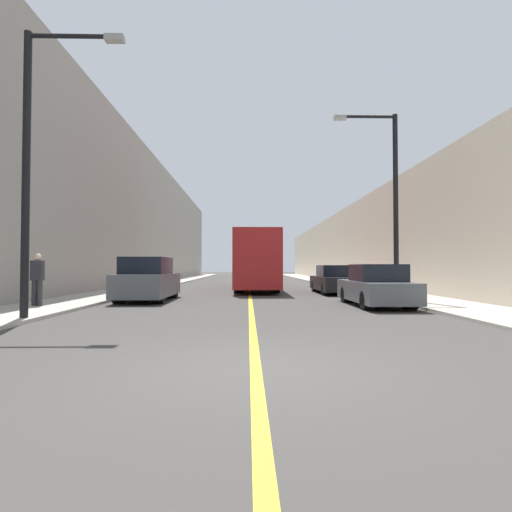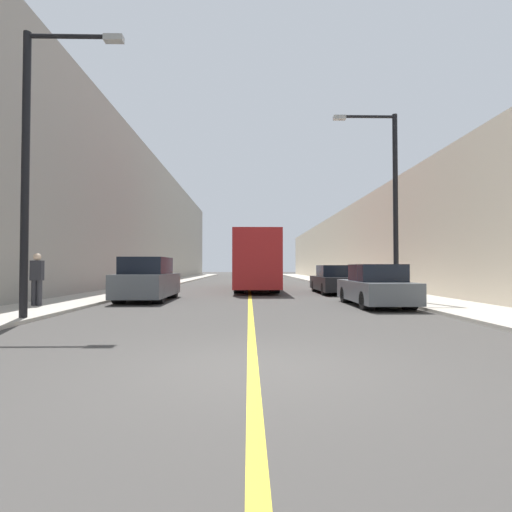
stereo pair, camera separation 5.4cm
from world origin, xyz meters
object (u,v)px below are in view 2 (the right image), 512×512
Objects in this scene: street_lamp_right at (390,193)px; street_lamp_left at (34,153)px; car_right_near at (376,287)px; pedestrian at (37,278)px; parked_suv_left at (148,281)px; bus at (255,261)px; car_right_mid at (334,281)px.

street_lamp_left is at bearing -154.01° from street_lamp_right.
car_right_near is 2.47× the size of pedestrian.
pedestrian is at bearing 116.15° from street_lamp_left.
parked_suv_left is 7.26m from street_lamp_left.
street_lamp_right is 4.25× the size of pedestrian.
bus is 1.57× the size of street_lamp_right.
street_lamp_right reaches higher than parked_suv_left.
parked_suv_left is 0.59× the size of street_lamp_right.
street_lamp_right reaches higher than car_right_near.
bus is at bearing 56.03° from pedestrian.
street_lamp_right is at bearing 55.89° from car_right_near.
car_right_near is (4.13, -10.66, -1.10)m from bus.
parked_suv_left is at bearing 164.74° from car_right_near.
street_lamp_right is at bearing 10.24° from pedestrian.
car_right_mid is (4.10, -3.88, -1.10)m from bus.
street_lamp_right reaches higher than car_right_mid.
parked_suv_left is 9.76m from car_right_mid.
car_right_mid is at bearing 26.73° from parked_suv_left.
street_lamp_left is 1.00× the size of street_lamp_right.
pedestrian reaches higher than parked_suv_left.
parked_suv_left is at bearing 176.16° from street_lamp_right.
car_right_mid is at bearing -43.44° from bus.
pedestrian is at bearing -123.97° from bus.
car_right_mid is 2.68× the size of pedestrian.
street_lamp_left is at bearing -102.84° from parked_suv_left.
car_right_near is at bearing 2.96° from pedestrian.
car_right_near is (8.74, -2.39, -0.16)m from parked_suv_left.
car_right_near is 0.92× the size of car_right_mid.
parked_suv_left is 0.59× the size of street_lamp_left.
bus is at bearing 111.17° from car_right_near.
car_right_mid is at bearing 90.23° from car_right_near.
street_lamp_left reaches higher than car_right_near.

